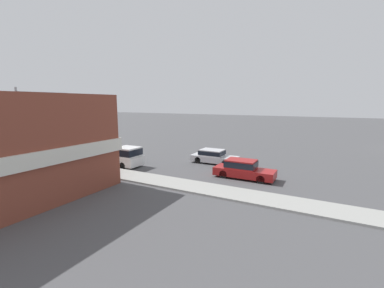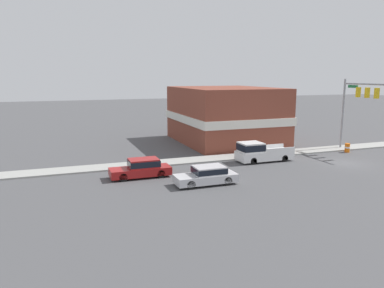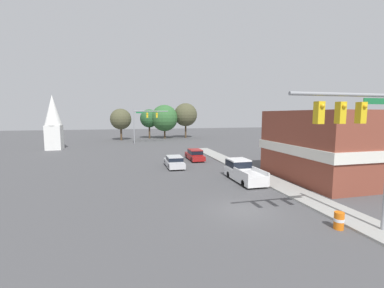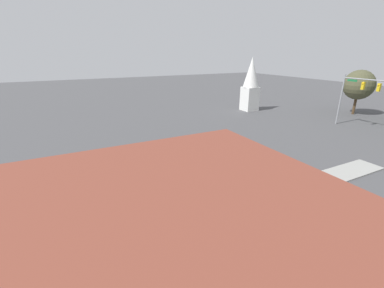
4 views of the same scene
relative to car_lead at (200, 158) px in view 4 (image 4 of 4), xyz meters
name	(u,v)px [view 4 (image 4 of 4)]	position (x,y,z in m)	size (l,w,h in m)	color
ground_plane	(22,218)	(1.98, -14.80, -0.73)	(200.00, 200.00, 0.00)	#4C4C4F
sidewalk_curb	(11,280)	(7.68, -14.80, -0.66)	(2.40, 60.00, 0.14)	#9E9E99
far_signal_assembly	(358,90)	(-1.77, 26.47, 4.71)	(7.48, 0.49, 7.52)	gray
car_lead	(200,158)	(0.00, 0.00, 0.00)	(1.84, 4.74, 1.39)	black
car_oncoming	(259,163)	(3.65, 4.20, 0.06)	(1.75, 4.88, 1.51)	black
pickup_truck_parked	(140,203)	(5.28, -7.58, 0.21)	(2.00, 5.44, 1.91)	black
church_steeple	(251,83)	(-18.20, 20.82, 4.38)	(2.89, 2.89, 9.77)	white
backdrop_tree_left_far	(359,85)	(-6.91, 35.38, 4.46)	(5.08, 5.08, 7.75)	#4C3823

